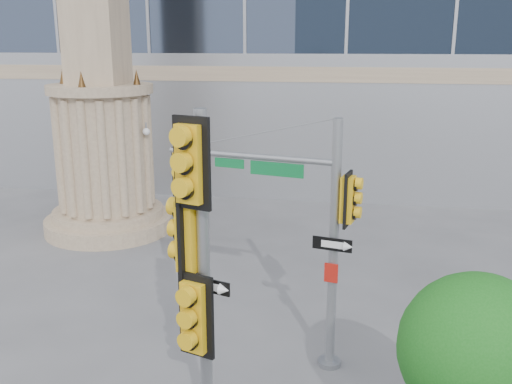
# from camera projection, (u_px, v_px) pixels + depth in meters

# --- Properties ---
(monument) EXTENTS (4.40, 4.40, 16.60)m
(monument) POSITION_uv_depth(u_px,v_px,m) (99.00, 71.00, 18.83)
(monument) COLOR gray
(monument) RESTS_ON ground
(main_signal_pole) EXTENTS (3.91, 1.22, 5.12)m
(main_signal_pole) POSITION_uv_depth(u_px,v_px,m) (289.00, 213.00, 11.35)
(main_signal_pole) COLOR slate
(main_signal_pole) RESTS_ON ground
(secondary_signal_pole) EXTENTS (0.96, 0.89, 5.55)m
(secondary_signal_pole) POSITION_uv_depth(u_px,v_px,m) (196.00, 257.00, 8.84)
(secondary_signal_pole) COLOR slate
(secondary_signal_pole) RESTS_ON ground
(street_tree) EXTENTS (2.23, 2.17, 3.47)m
(street_tree) POSITION_uv_depth(u_px,v_px,m) (479.00, 357.00, 7.87)
(street_tree) COLOR gray
(street_tree) RESTS_ON ground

